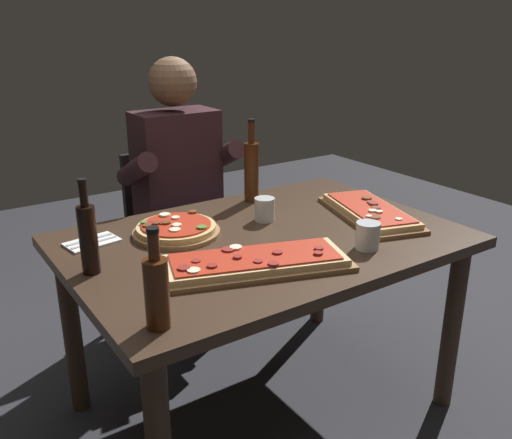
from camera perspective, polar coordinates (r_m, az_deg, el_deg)
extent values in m
plane|color=#2D2D33|center=(2.39, 0.71, -18.46)|extent=(6.40, 6.40, 0.00)
cube|color=#3D2B1E|center=(2.02, 0.79, -2.27)|extent=(1.40, 0.96, 0.04)
cylinder|color=#3D2B1E|center=(2.33, 19.51, -10.45)|extent=(0.07, 0.07, 0.70)
cylinder|color=#3D2B1E|center=(2.29, -18.41, -10.90)|extent=(0.07, 0.07, 0.70)
cylinder|color=#3D2B1E|center=(2.81, 6.52, -4.00)|extent=(0.07, 0.07, 0.70)
cube|color=olive|center=(1.76, -0.10, -4.79)|extent=(0.66, 0.41, 0.02)
cube|color=#E5C184|center=(1.75, -0.10, -4.25)|extent=(0.61, 0.37, 0.02)
cube|color=#B72D19|center=(1.75, -0.10, -3.86)|extent=(0.56, 0.34, 0.01)
cylinder|color=maroon|center=(1.69, 1.81, -4.55)|extent=(0.03, 0.03, 0.01)
cylinder|color=maroon|center=(1.73, -1.92, -3.87)|extent=(0.03, 0.03, 0.01)
cylinder|color=maroon|center=(1.77, 2.23, -3.39)|extent=(0.03, 0.03, 0.01)
cylinder|color=maroon|center=(1.80, 6.48, -2.97)|extent=(0.03, 0.03, 0.01)
cylinder|color=maroon|center=(1.72, -6.18, -4.25)|extent=(0.03, 0.03, 0.00)
cylinder|color=maroon|center=(1.77, 6.42, -3.48)|extent=(0.03, 0.03, 0.01)
cylinder|color=maroon|center=(1.67, -7.43, -4.97)|extent=(0.04, 0.04, 0.01)
cylinder|color=maroon|center=(1.79, -2.85, -3.09)|extent=(0.04, 0.04, 0.01)
cylinder|color=maroon|center=(1.70, 0.22, -4.30)|extent=(0.03, 0.03, 0.00)
cylinder|color=beige|center=(1.66, -6.44, -5.21)|extent=(0.04, 0.04, 0.00)
cylinder|color=maroon|center=(1.68, -4.54, -4.77)|extent=(0.03, 0.03, 0.01)
cylinder|color=beige|center=(1.80, -2.10, -2.88)|extent=(0.04, 0.04, 0.01)
cube|color=brown|center=(2.26, 11.61, 0.50)|extent=(0.37, 0.55, 0.02)
cube|color=#DBB270|center=(2.25, 11.65, 0.94)|extent=(0.33, 0.50, 0.02)
cube|color=#B72D19|center=(2.25, 11.67, 1.25)|extent=(0.29, 0.46, 0.01)
cylinder|color=brown|center=(2.23, 12.23, 1.18)|extent=(0.04, 0.04, 0.01)
cylinder|color=beige|center=(2.13, 11.56, 0.34)|extent=(0.02, 0.02, 0.01)
cylinder|color=brown|center=(2.34, 11.34, 2.19)|extent=(0.04, 0.04, 0.01)
cylinder|color=maroon|center=(2.27, 12.01, 1.61)|extent=(0.04, 0.04, 0.01)
cylinder|color=brown|center=(2.12, 12.19, 0.24)|extent=(0.04, 0.04, 0.00)
cylinder|color=beige|center=(2.18, 12.58, 0.79)|extent=(0.03, 0.03, 0.01)
cylinder|color=brown|center=(2.30, 11.77, 1.78)|extent=(0.03, 0.03, 0.01)
cylinder|color=beige|center=(2.19, 11.91, 0.90)|extent=(0.03, 0.03, 0.01)
cylinder|color=beige|center=(2.12, 14.49, 0.05)|extent=(0.03, 0.03, 0.01)
cylinder|color=olive|center=(2.05, -8.18, -1.33)|extent=(0.32, 0.32, 0.02)
cylinder|color=#DBB270|center=(2.04, -8.21, -0.86)|extent=(0.29, 0.29, 0.02)
cylinder|color=#B72D19|center=(2.04, -8.22, -0.52)|extent=(0.25, 0.25, 0.01)
cylinder|color=brown|center=(2.14, -6.52, 0.80)|extent=(0.03, 0.03, 0.01)
cylinder|color=#4C7F2D|center=(1.98, -5.61, -0.79)|extent=(0.04, 0.04, 0.01)
cylinder|color=beige|center=(2.09, -8.28, 0.20)|extent=(0.03, 0.03, 0.01)
cylinder|color=beige|center=(2.02, -8.16, -0.56)|extent=(0.03, 0.03, 0.01)
cylinder|color=brown|center=(2.04, -9.25, -0.31)|extent=(0.03, 0.03, 0.01)
cylinder|color=brown|center=(2.03, -11.18, -0.61)|extent=(0.03, 0.03, 0.01)
cylinder|color=beige|center=(2.13, -9.37, 0.48)|extent=(0.04, 0.04, 0.01)
cylinder|color=maroon|center=(2.05, -10.85, -0.35)|extent=(0.04, 0.04, 0.00)
cylinder|color=#4C7F2D|center=(2.06, -11.49, -0.28)|extent=(0.03, 0.03, 0.01)
cylinder|color=maroon|center=(2.05, -9.58, -0.33)|extent=(0.03, 0.03, 0.01)
cylinder|color=beige|center=(1.98, -8.35, -1.03)|extent=(0.04, 0.04, 0.00)
cylinder|color=brown|center=(2.05, -10.22, -0.37)|extent=(0.03, 0.03, 0.01)
cylinder|color=#47230F|center=(1.42, -10.17, -7.58)|extent=(0.06, 0.06, 0.19)
cylinder|color=#47230F|center=(1.37, -10.50, -2.72)|extent=(0.03, 0.03, 0.07)
cylinder|color=black|center=(1.35, -10.61, -1.05)|extent=(0.03, 0.03, 0.01)
cylinder|color=#47230F|center=(2.37, -0.47, 4.86)|extent=(0.06, 0.06, 0.25)
cylinder|color=#47230F|center=(2.33, -0.48, 8.94)|extent=(0.03, 0.03, 0.09)
cylinder|color=black|center=(2.32, -0.48, 10.17)|extent=(0.03, 0.03, 0.01)
cylinder|color=black|center=(1.77, -16.87, -2.05)|extent=(0.06, 0.06, 0.22)
cylinder|color=black|center=(1.72, -17.35, 2.45)|extent=(0.02, 0.02, 0.07)
cylinder|color=black|center=(1.71, -17.50, 3.83)|extent=(0.03, 0.03, 0.01)
cylinder|color=silver|center=(2.16, 0.89, 1.06)|extent=(0.08, 0.08, 0.09)
cylinder|color=#5B3814|center=(2.17, 0.89, 0.43)|extent=(0.06, 0.06, 0.04)
cylinder|color=silver|center=(1.93, 11.43, -1.64)|extent=(0.08, 0.08, 0.09)
cube|color=white|center=(2.03, -16.53, -2.27)|extent=(0.19, 0.14, 0.01)
cube|color=silver|center=(2.02, -16.31, -2.27)|extent=(0.17, 0.04, 0.00)
cube|color=silver|center=(2.05, -16.77, -1.98)|extent=(0.17, 0.04, 0.00)
cube|color=black|center=(2.78, -7.77, -2.56)|extent=(0.44, 0.44, 0.04)
cube|color=black|center=(2.87, -9.78, 2.97)|extent=(0.40, 0.04, 0.42)
cylinder|color=black|center=(2.65, -9.39, -9.25)|extent=(0.04, 0.04, 0.41)
cylinder|color=black|center=(2.80, -2.29, -7.24)|extent=(0.04, 0.04, 0.41)
cylinder|color=black|center=(2.96, -12.53, -6.16)|extent=(0.04, 0.04, 0.41)
cylinder|color=black|center=(3.10, -6.01, -4.54)|extent=(0.04, 0.04, 0.41)
cylinder|color=#23232D|center=(2.68, -7.75, -8.30)|extent=(0.11, 0.11, 0.45)
cylinder|color=#23232D|center=(2.76, -4.01, -7.26)|extent=(0.11, 0.11, 0.45)
cube|color=#23232D|center=(2.66, -6.88, -1.66)|extent=(0.34, 0.40, 0.12)
cube|color=#381E23|center=(2.65, -8.17, 5.46)|extent=(0.38, 0.22, 0.52)
sphere|color=brown|center=(2.58, -8.60, 13.86)|extent=(0.22, 0.22, 0.22)
cylinder|color=#381E23|center=(2.51, -12.20, 5.03)|extent=(0.09, 0.31, 0.21)
cylinder|color=#381E23|center=(2.70, -3.52, 6.47)|extent=(0.09, 0.31, 0.21)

